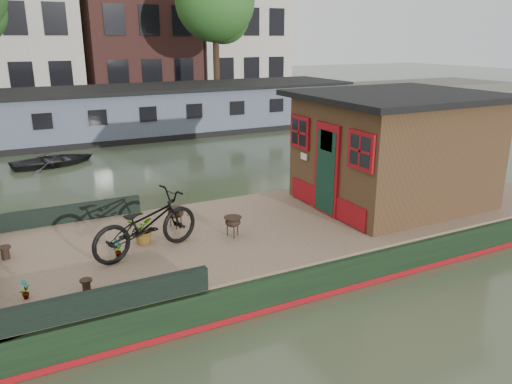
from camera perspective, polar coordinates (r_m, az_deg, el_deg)
name	(u,v)px	position (r m, az deg, el deg)	size (l,w,h in m)	color
ground	(307,246)	(10.58, 5.84, -6.12)	(120.00, 120.00, 0.00)	#2E3C26
houseboat_hull	(250,245)	(9.86, -0.67, -6.10)	(14.01, 4.02, 0.60)	black
houseboat_deck	(308,218)	(10.35, 5.95, -2.94)	(11.80, 3.80, 0.05)	#836A51
bow_bulwark	(42,256)	(8.78, -23.23, -6.71)	(3.00, 4.00, 0.35)	black
cabin	(394,148)	(11.31, 15.52, 4.88)	(4.00, 3.50, 2.42)	black
bicycle	(146,224)	(8.63, -12.47, -3.59)	(0.69, 1.99, 1.04)	black
potted_plant_a	(117,248)	(8.70, -15.56, -6.14)	(0.18, 0.12, 0.34)	maroon
potted_plant_c	(142,230)	(9.09, -12.92, -4.21)	(0.49, 0.42, 0.54)	#A73E30
potted_plant_e	(25,289)	(7.83, -24.90, -10.04)	(0.16, 0.11, 0.31)	brown
brazier_front	(176,218)	(9.78, -9.15, -2.91)	(0.36, 0.36, 0.39)	black
brazier_rear	(233,226)	(9.24, -2.65, -3.96)	(0.35, 0.35, 0.38)	black
bollard_port	(5,253)	(9.32, -26.73, -6.21)	(0.20, 0.20, 0.22)	black
bollard_stbd	(86,286)	(7.73, -18.82, -10.11)	(0.18, 0.18, 0.20)	black
dinghy	(53,157)	(18.44, -22.15, 3.76)	(1.96, 2.75, 0.57)	black
far_houseboat	(136,113)	(22.97, -13.54, 8.74)	(20.40, 4.40, 2.11)	#4E5468
quay	(107,108)	(29.34, -16.62, 9.23)	(60.00, 6.00, 0.90)	#47443F
tree_right	(217,5)	(29.56, -4.49, 20.51)	(4.40, 4.40, 7.40)	#332316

